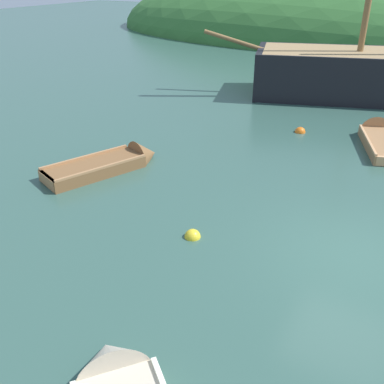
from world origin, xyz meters
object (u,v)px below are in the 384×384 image
object	(u,v)px
buoy_orange	(300,132)
buoy_yellow	(193,237)
rowboat_center	(112,165)
rowboat_outer_left	(380,140)

from	to	relation	value
buoy_orange	buoy_yellow	world-z (taller)	buoy_orange
rowboat_center	buoy_orange	xyz separation A→B (m)	(3.98, 6.29, -0.12)
rowboat_outer_left	buoy_orange	bearing A→B (deg)	76.50
rowboat_center	buoy_orange	world-z (taller)	rowboat_center
buoy_yellow	buoy_orange	bearing A→B (deg)	91.33
rowboat_center	buoy_yellow	xyz separation A→B (m)	(4.17, -2.10, -0.12)
rowboat_center	rowboat_outer_left	size ratio (longest dim) A/B	0.99
rowboat_outer_left	buoy_orange	xyz separation A→B (m)	(-2.82, -0.37, -0.10)
rowboat_outer_left	buoy_yellow	distance (m)	9.14
rowboat_outer_left	buoy_yellow	bearing A→B (deg)	142.25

